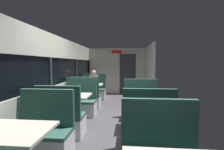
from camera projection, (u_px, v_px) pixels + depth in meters
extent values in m
cube|color=#423F44|center=(107.00, 126.00, 3.97)|extent=(3.30, 9.20, 0.02)
cube|color=beige|center=(50.00, 105.00, 4.07)|extent=(0.08, 8.40, 0.95)
cube|color=beige|center=(49.00, 45.00, 3.96)|extent=(0.08, 8.40, 0.60)
cube|color=black|center=(49.00, 72.00, 4.01)|extent=(0.03, 8.40, 0.75)
cube|color=#2D2D30|center=(50.00, 72.00, 4.00)|extent=(0.06, 0.08, 0.75)
cube|color=#2D2D30|center=(76.00, 69.00, 6.09)|extent=(0.06, 0.08, 0.75)
cube|color=#2D2D30|center=(89.00, 68.00, 8.18)|extent=(0.06, 0.08, 0.75)
cube|color=beige|center=(117.00, 71.00, 8.06)|extent=(2.90, 0.08, 2.30)
cube|color=#333338|center=(128.00, 74.00, 7.97)|extent=(0.80, 0.04, 2.00)
cube|color=red|center=(117.00, 52.00, 7.93)|extent=(0.50, 0.03, 0.16)
cube|color=beige|center=(149.00, 73.00, 6.74)|extent=(0.08, 2.40, 2.30)
cube|color=beige|center=(12.00, 132.00, 1.92)|extent=(0.90, 0.70, 0.04)
cube|color=silver|center=(42.00, 145.00, 2.62)|extent=(0.95, 0.50, 0.39)
cube|color=#2D564C|center=(42.00, 132.00, 2.60)|extent=(0.95, 0.50, 0.06)
cube|color=#2D564C|center=(47.00, 107.00, 2.78)|extent=(0.95, 0.08, 0.65)
cylinder|color=#9E9EA3|center=(72.00, 110.00, 4.08)|extent=(0.10, 0.10, 0.70)
cube|color=beige|center=(72.00, 96.00, 4.06)|extent=(0.90, 0.70, 0.04)
cube|color=silver|center=(62.00, 126.00, 3.44)|extent=(0.95, 0.50, 0.39)
cube|color=#2D564C|center=(62.00, 116.00, 3.42)|extent=(0.95, 0.50, 0.06)
cube|color=#2D564C|center=(57.00, 102.00, 3.19)|extent=(0.95, 0.08, 0.65)
cube|color=silver|center=(80.00, 109.00, 4.75)|extent=(0.95, 0.50, 0.39)
cube|color=#2D564C|center=(80.00, 101.00, 4.73)|extent=(0.95, 0.50, 0.06)
cube|color=#2D564C|center=(82.00, 88.00, 4.92)|extent=(0.95, 0.08, 0.65)
cylinder|color=#9E9EA3|center=(91.00, 94.00, 6.21)|extent=(0.10, 0.10, 0.70)
cube|color=beige|center=(91.00, 85.00, 6.19)|extent=(0.90, 0.70, 0.04)
cube|color=silver|center=(87.00, 102.00, 5.57)|extent=(0.95, 0.50, 0.39)
cube|color=#2D564C|center=(87.00, 96.00, 5.55)|extent=(0.95, 0.50, 0.06)
cube|color=#2D564C|center=(85.00, 86.00, 5.32)|extent=(0.95, 0.08, 0.65)
cube|color=silver|center=(94.00, 95.00, 6.88)|extent=(0.95, 0.50, 0.39)
cube|color=#2D564C|center=(94.00, 89.00, 6.87)|extent=(0.95, 0.50, 0.06)
cube|color=#2D564C|center=(95.00, 81.00, 7.05)|extent=(0.95, 0.08, 0.65)
cube|color=#2D564C|center=(159.00, 124.00, 2.03)|extent=(0.95, 0.08, 0.65)
cylinder|color=#9E9EA3|center=(144.00, 114.00, 3.73)|extent=(0.10, 0.10, 0.70)
cube|color=beige|center=(144.00, 99.00, 3.70)|extent=(0.90, 0.70, 0.04)
cube|color=silver|center=(147.00, 133.00, 3.08)|extent=(0.95, 0.50, 0.39)
cube|color=#2D564C|center=(148.00, 122.00, 3.06)|extent=(0.95, 0.50, 0.06)
cube|color=#2D564C|center=(149.00, 107.00, 2.83)|extent=(0.95, 0.08, 0.65)
cube|color=silver|center=(141.00, 112.00, 4.39)|extent=(0.95, 0.50, 0.39)
cube|color=#2D564C|center=(141.00, 104.00, 4.38)|extent=(0.95, 0.50, 0.06)
cube|color=#2D564C|center=(141.00, 90.00, 4.56)|extent=(0.95, 0.08, 0.65)
cube|color=#26262D|center=(94.00, 94.00, 6.88)|extent=(0.30, 0.36, 0.45)
cube|color=#99999E|center=(94.00, 82.00, 6.79)|extent=(0.34, 0.22, 0.60)
sphere|color=beige|center=(94.00, 72.00, 6.74)|extent=(0.20, 0.20, 0.20)
cylinder|color=#99999E|center=(88.00, 82.00, 6.63)|extent=(0.07, 0.28, 0.07)
cylinder|color=#99999E|center=(98.00, 82.00, 6.59)|extent=(0.07, 0.28, 0.07)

